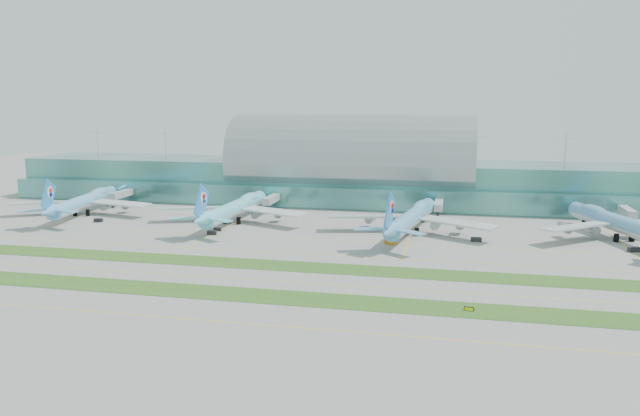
% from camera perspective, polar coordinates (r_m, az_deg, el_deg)
% --- Properties ---
extents(ground, '(700.00, 700.00, 0.00)m').
position_cam_1_polar(ground, '(189.67, -3.56, -5.45)').
color(ground, gray).
rests_on(ground, ground).
extents(terminal, '(340.00, 69.10, 36.00)m').
position_cam_1_polar(terminal, '(310.91, 2.91, 3.21)').
color(terminal, '#3D7A75').
rests_on(terminal, ground).
extents(grass_strip_near, '(420.00, 12.00, 0.08)m').
position_cam_1_polar(grass_strip_near, '(164.02, -6.25, -7.93)').
color(grass_strip_near, '#2D591E').
rests_on(grass_strip_near, ground).
extents(grass_strip_far, '(420.00, 12.00, 0.08)m').
position_cam_1_polar(grass_strip_far, '(191.52, -3.40, -5.29)').
color(grass_strip_far, '#2D591E').
rests_on(grass_strip_far, ground).
extents(taxiline_a, '(420.00, 0.35, 0.01)m').
position_cam_1_polar(taxiline_a, '(146.25, -8.77, -10.24)').
color(taxiline_a, yellow).
rests_on(taxiline_a, ground).
extents(taxiline_b, '(420.00, 0.35, 0.01)m').
position_cam_1_polar(taxiline_b, '(176.76, -4.80, -6.61)').
color(taxiline_b, yellow).
rests_on(taxiline_b, ground).
extents(taxiline_c, '(420.00, 0.35, 0.01)m').
position_cam_1_polar(taxiline_c, '(206.48, -2.19, -4.17)').
color(taxiline_c, yellow).
rests_on(taxiline_c, ground).
extents(taxiline_d, '(420.00, 0.35, 0.01)m').
position_cam_1_polar(taxiline_d, '(227.27, -0.81, -2.86)').
color(taxiline_d, yellow).
rests_on(taxiline_d, ground).
extents(airliner_a, '(62.83, 71.98, 19.85)m').
position_cam_1_polar(airliner_a, '(294.90, -20.71, 0.64)').
color(airliner_a, '#67B1E4').
rests_on(airliner_a, ground).
extents(airliner_b, '(65.17, 73.91, 20.36)m').
position_cam_1_polar(airliner_b, '(260.47, -7.73, 0.09)').
color(airliner_b, '#67D5E4').
rests_on(airliner_b, ground).
extents(airliner_c, '(65.03, 74.51, 20.55)m').
position_cam_1_polar(airliner_c, '(239.21, 8.40, -0.78)').
color(airliner_c, '#63AEDA').
rests_on(airliner_c, ground).
extents(airliner_d, '(61.63, 71.65, 20.35)m').
position_cam_1_polar(airliner_d, '(250.69, 25.60, -1.18)').
color(airliner_d, '#5B9ACA').
rests_on(airliner_d, ground).
extents(gse_a, '(3.87, 2.61, 1.62)m').
position_cam_1_polar(gse_a, '(290.15, -23.20, -0.73)').
color(gse_a, '#CEC40C').
rests_on(gse_a, ground).
extents(gse_b, '(3.79, 2.71, 1.50)m').
position_cam_1_polar(gse_b, '(275.00, -19.61, -1.06)').
color(gse_b, black).
rests_on(gse_b, ground).
extents(gse_c, '(3.62, 2.42, 1.45)m').
position_cam_1_polar(gse_c, '(238.19, -9.85, -2.24)').
color(gse_c, black).
rests_on(gse_c, ground).
extents(gse_d, '(3.20, 2.27, 1.24)m').
position_cam_1_polar(gse_d, '(244.64, -9.35, -1.94)').
color(gse_d, black).
rests_on(gse_d, ground).
extents(gse_e, '(4.06, 2.23, 1.54)m').
position_cam_1_polar(gse_e, '(220.64, 6.44, -3.11)').
color(gse_e, '#CA770B').
rests_on(gse_e, ground).
extents(gse_f, '(3.84, 2.17, 1.49)m').
position_cam_1_polar(gse_f, '(230.30, 14.09, -2.81)').
color(gse_f, black).
rests_on(gse_f, ground).
extents(gse_g, '(4.15, 2.86, 1.64)m').
position_cam_1_polar(gse_g, '(233.03, 26.77, -3.41)').
color(gse_g, black).
rests_on(gse_g, ground).
extents(taxiway_sign_east, '(2.44, 0.63, 1.03)m').
position_cam_1_polar(taxiway_sign_east, '(155.52, 13.47, -8.97)').
color(taxiway_sign_east, black).
rests_on(taxiway_sign_east, ground).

